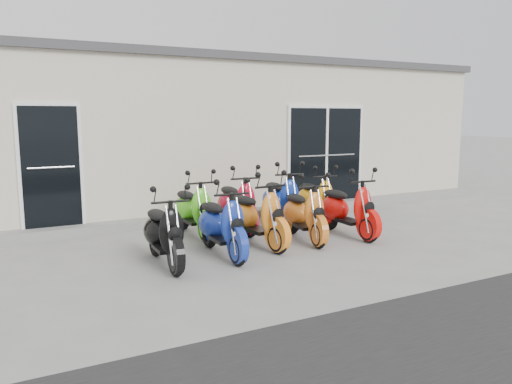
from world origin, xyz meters
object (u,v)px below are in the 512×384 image
at_px(scooter_front_blue, 222,216).
at_px(scooter_back_yellow, 316,192).
at_px(scooter_back_blue, 281,193).
at_px(scooter_front_red, 348,201).
at_px(scooter_back_green, 193,202).
at_px(scooter_back_red, 237,197).
at_px(scooter_front_orange_a, 256,208).
at_px(scooter_front_orange_b, 304,206).
at_px(scooter_front_black, 164,224).

height_order(scooter_front_blue, scooter_back_yellow, scooter_front_blue).
bearing_deg(scooter_front_blue, scooter_back_blue, 37.84).
distance_m(scooter_front_red, scooter_back_green, 2.70).
bearing_deg(scooter_back_yellow, scooter_front_red, -92.76).
distance_m(scooter_front_blue, scooter_back_red, 1.68).
xyz_separation_m(scooter_front_orange_a, scooter_back_red, (0.20, 1.13, -0.01)).
bearing_deg(scooter_back_red, scooter_front_red, -35.30).
distance_m(scooter_front_orange_b, scooter_back_yellow, 1.65).
relative_size(scooter_front_black, scooter_back_red, 0.96).
xyz_separation_m(scooter_back_green, scooter_back_blue, (1.76, -0.05, 0.04)).
bearing_deg(scooter_back_yellow, scooter_front_orange_b, -124.28).
bearing_deg(scooter_front_black, scooter_front_blue, 5.76).
xyz_separation_m(scooter_front_red, scooter_back_red, (-1.55, 1.23, 0.01)).
xyz_separation_m(scooter_front_black, scooter_front_blue, (0.90, 0.06, 0.02)).
height_order(scooter_front_blue, scooter_front_orange_a, scooter_front_orange_a).
xyz_separation_m(scooter_front_orange_b, scooter_back_yellow, (1.09, 1.24, -0.02)).
xyz_separation_m(scooter_front_orange_b, scooter_back_red, (-0.68, 1.18, 0.03)).
bearing_deg(scooter_front_black, scooter_front_orange_b, 8.31).
bearing_deg(scooter_front_red, scooter_back_green, 152.61).
bearing_deg(scooter_back_blue, scooter_back_yellow, 14.14).
bearing_deg(scooter_front_blue, scooter_back_red, 57.70).
relative_size(scooter_front_blue, scooter_back_red, 0.98).
bearing_deg(scooter_front_orange_b, scooter_back_green, 150.12).
bearing_deg(scooter_back_red, scooter_front_orange_b, -56.73).
relative_size(scooter_front_orange_a, scooter_front_orange_b, 1.05).
bearing_deg(scooter_front_red, scooter_back_blue, 117.99).
xyz_separation_m(scooter_front_orange_b, scooter_back_blue, (0.24, 1.16, 0.04)).
xyz_separation_m(scooter_front_orange_b, scooter_back_green, (-1.52, 1.21, 0.00)).
bearing_deg(scooter_front_red, scooter_front_blue, -175.58).
relative_size(scooter_back_red, scooter_back_yellow, 1.08).
distance_m(scooter_front_red, scooter_back_yellow, 1.31).
relative_size(scooter_front_black, scooter_front_orange_b, 1.00).
bearing_deg(scooter_front_black, scooter_front_red, 5.78).
distance_m(scooter_front_orange_a, scooter_back_green, 1.32).
xyz_separation_m(scooter_front_red, scooter_back_green, (-2.39, 1.26, -0.02)).
bearing_deg(scooter_front_blue, scooter_front_orange_a, 21.69).
bearing_deg(scooter_front_orange_a, scooter_front_red, -9.72).
bearing_deg(scooter_front_orange_a, scooter_front_blue, -165.48).
bearing_deg(scooter_back_green, scooter_front_blue, -93.95).
relative_size(scooter_back_blue, scooter_back_yellow, 1.10).
bearing_deg(scooter_back_yellow, scooter_back_red, -171.07).
height_order(scooter_front_black, scooter_front_orange_a, scooter_front_orange_a).
distance_m(scooter_front_orange_b, scooter_back_blue, 1.19).
bearing_deg(scooter_back_blue, scooter_front_red, -53.80).
height_order(scooter_front_blue, scooter_front_red, scooter_front_red).
bearing_deg(scooter_front_blue, scooter_front_red, 4.81).
bearing_deg(scooter_front_red, scooter_front_orange_b, 177.05).
xyz_separation_m(scooter_front_blue, scooter_back_blue, (1.84, 1.38, 0.03)).
bearing_deg(scooter_front_orange_b, scooter_back_blue, 87.17).
xyz_separation_m(scooter_front_orange_a, scooter_front_red, (1.75, -0.10, -0.01)).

